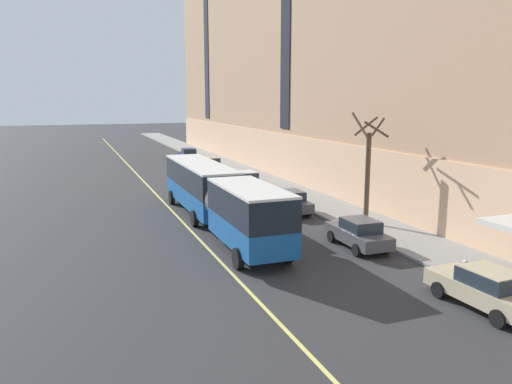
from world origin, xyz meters
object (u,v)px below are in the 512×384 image
(parked_car_darkgray_4, at_px, (359,233))
(parked_car_navy_6, at_px, (189,155))
(parked_car_champagne_5, at_px, (486,289))
(street_tree_mid_block, at_px, (368,168))
(parked_car_darkgray_3, at_px, (289,201))
(parked_car_white_0, at_px, (245,180))
(city_bus, at_px, (216,194))
(fire_hydrant, at_px, (465,268))
(parked_car_champagne_1, at_px, (211,164))

(parked_car_darkgray_4, height_order, parked_car_navy_6, same)
(parked_car_champagne_5, height_order, street_tree_mid_block, street_tree_mid_block)
(parked_car_darkgray_3, height_order, parked_car_champagne_5, same)
(parked_car_darkgray_3, xyz_separation_m, parked_car_darkgray_4, (0.02, -8.77, -0.00))
(parked_car_darkgray_3, bearing_deg, parked_car_darkgray_4, -89.87)
(parked_car_white_0, bearing_deg, street_tree_mid_block, -78.82)
(city_bus, relative_size, parked_car_darkgray_4, 4.26)
(parked_car_champagne_5, xyz_separation_m, street_tree_mid_block, (2.79, 12.28, 2.78))
(fire_hydrant, bearing_deg, street_tree_mid_block, 82.83)
(parked_car_champagne_5, bearing_deg, city_bus, 111.39)
(parked_car_navy_6, bearing_deg, parked_car_darkgray_4, -90.27)
(parked_car_darkgray_3, relative_size, parked_car_champagne_5, 1.01)
(parked_car_champagne_1, distance_m, parked_car_navy_6, 10.26)
(parked_car_champagne_1, relative_size, parked_car_champagne_5, 0.93)
(parked_car_white_0, height_order, parked_car_champagne_5, same)
(city_bus, xyz_separation_m, parked_car_white_0, (5.91, 11.41, -1.24))
(city_bus, xyz_separation_m, parked_car_champagne_5, (5.95, -15.20, -1.24))
(city_bus, xyz_separation_m, street_tree_mid_block, (8.74, -2.91, 1.54))
(city_bus, distance_m, parked_car_champagne_5, 16.37)
(city_bus, xyz_separation_m, fire_hydrant, (7.53, -12.51, -1.53))
(city_bus, bearing_deg, parked_car_white_0, 62.64)
(parked_car_darkgray_4, relative_size, parked_car_champagne_5, 0.94)
(street_tree_mid_block, relative_size, fire_hydrant, 9.37)
(street_tree_mid_block, bearing_deg, fire_hydrant, -97.17)
(parked_car_champagne_5, bearing_deg, parked_car_darkgray_4, 91.51)
(street_tree_mid_block, bearing_deg, parked_car_darkgray_3, 122.09)
(city_bus, height_order, parked_car_darkgray_3, city_bus)
(parked_car_white_0, relative_size, parked_car_champagne_1, 1.12)
(parked_car_darkgray_4, distance_m, fire_hydrant, 5.94)
(city_bus, relative_size, parked_car_champagne_1, 4.32)
(city_bus, bearing_deg, parked_car_champagne_1, 75.29)
(parked_car_white_0, bearing_deg, parked_car_champagne_5, -89.90)
(parked_car_darkgray_4, distance_m, street_tree_mid_block, 5.69)
(parked_car_darkgray_4, relative_size, street_tree_mid_block, 0.65)
(city_bus, bearing_deg, parked_car_darkgray_3, 18.49)
(city_bus, xyz_separation_m, parked_car_navy_6, (5.92, 32.80, -1.24))
(street_tree_mid_block, bearing_deg, parked_car_darkgray_4, -127.29)
(fire_hydrant, bearing_deg, parked_car_champagne_5, -120.41)
(city_bus, xyz_separation_m, parked_car_darkgray_3, (5.71, 1.91, -1.24))
(parked_car_navy_6, height_order, street_tree_mid_block, street_tree_mid_block)
(parked_car_white_0, relative_size, parked_car_darkgray_4, 1.10)
(parked_car_darkgray_4, xyz_separation_m, fire_hydrant, (1.80, -5.65, -0.29))
(parked_car_navy_6, relative_size, fire_hydrant, 6.48)
(parked_car_navy_6, bearing_deg, parked_car_champagne_5, -89.96)
(city_bus, distance_m, parked_car_darkgray_3, 6.15)
(parked_car_white_0, xyz_separation_m, parked_car_navy_6, (0.02, 21.39, -0.00))
(parked_car_navy_6, bearing_deg, parked_car_champagne_1, -90.03)
(street_tree_mid_block, bearing_deg, parked_car_champagne_5, -102.77)
(city_bus, relative_size, parked_car_darkgray_3, 3.99)
(parked_car_white_0, bearing_deg, fire_hydrant, -86.11)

